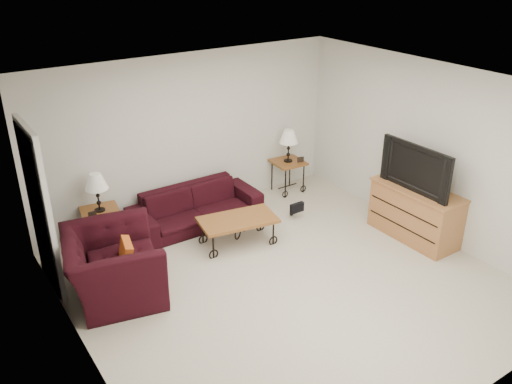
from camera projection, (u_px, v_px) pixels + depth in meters
ground at (287, 283)px, 6.80m from camera, size 5.00×5.00×0.00m
wall_back at (190, 135)px, 8.15m from camera, size 5.00×0.02×2.50m
wall_front at (474, 302)px, 4.39m from camera, size 5.00×0.02×2.50m
wall_left at (76, 258)px, 5.00m from camera, size 0.02×5.00×2.50m
wall_right at (431, 151)px, 7.54m from camera, size 0.02×5.00×2.50m
ceiling at (293, 88)px, 5.74m from camera, size 5.00×5.00×0.00m
doorway at (39, 212)px, 6.35m from camera, size 0.08×0.94×2.04m
sofa at (196, 207)px, 8.09m from camera, size 1.99×0.78×0.58m
side_table_left at (102, 228)px, 7.53m from camera, size 0.58×0.58×0.55m
side_table_right at (288, 176)px, 9.18m from camera, size 0.55×0.55×0.56m
lamp_left at (97, 192)px, 7.29m from camera, size 0.36×0.36×0.55m
lamp_right at (289, 146)px, 8.94m from camera, size 0.34×0.34×0.56m
photo_frame_left at (92, 215)px, 7.20m from camera, size 0.11×0.02×0.09m
photo_frame_right at (301, 159)px, 9.00m from camera, size 0.11×0.05×0.09m
coffee_table at (238, 231)px, 7.60m from camera, size 1.16×0.76×0.40m
armchair at (113, 265)px, 6.42m from camera, size 1.34×1.46×0.81m
throw_pillow at (126, 255)px, 6.41m from camera, size 0.17×0.38×0.37m
tv_stand at (415, 213)px, 7.70m from camera, size 0.54×1.30×0.78m
television at (421, 167)px, 7.38m from camera, size 0.15×1.16×0.67m
backpack at (292, 202)px, 8.36m from camera, size 0.43×0.38×0.47m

